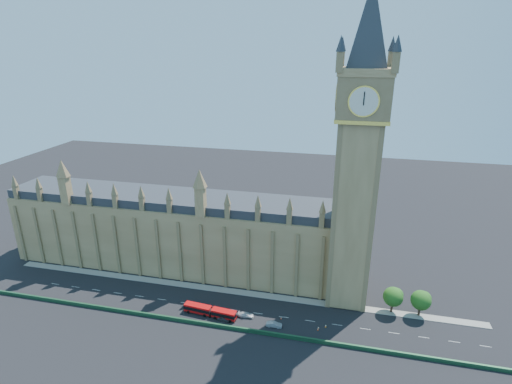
% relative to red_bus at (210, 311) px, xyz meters
% --- Properties ---
extents(ground, '(400.00, 400.00, 0.00)m').
position_rel_red_bus_xyz_m(ground, '(2.01, 4.26, -1.49)').
color(ground, black).
rests_on(ground, ground).
extents(palace_westminster, '(120.00, 20.00, 28.00)m').
position_rel_red_bus_xyz_m(palace_westminster, '(-22.99, 26.26, 12.37)').
color(palace_westminster, olive).
rests_on(palace_westminster, ground).
extents(elizabeth_tower, '(20.59, 20.59, 105.00)m').
position_rel_red_bus_xyz_m(elizabeth_tower, '(40.01, 18.25, 53.06)').
color(elizabeth_tower, olive).
rests_on(elizabeth_tower, ground).
extents(bridge_parapet, '(160.00, 0.60, 1.20)m').
position_rel_red_bus_xyz_m(bridge_parapet, '(2.01, -4.74, -0.89)').
color(bridge_parapet, '#1E4C2D').
rests_on(bridge_parapet, ground).
extents(kerb_north, '(160.00, 3.00, 0.16)m').
position_rel_red_bus_xyz_m(kerb_north, '(2.01, 13.76, -1.41)').
color(kerb_north, gray).
rests_on(kerb_north, ground).
extents(tree_east_near, '(6.00, 6.00, 8.50)m').
position_rel_red_bus_xyz_m(tree_east_near, '(54.24, 14.34, 4.15)').
color(tree_east_near, '#382619').
rests_on(tree_east_near, ground).
extents(tree_east_far, '(6.00, 6.00, 8.50)m').
position_rel_red_bus_xyz_m(tree_east_far, '(62.24, 14.34, 4.15)').
color(tree_east_far, '#382619').
rests_on(tree_east_far, ground).
extents(red_bus, '(16.84, 3.99, 2.84)m').
position_rel_red_bus_xyz_m(red_bus, '(0.00, 0.00, 0.00)').
color(red_bus, red).
rests_on(red_bus, ground).
extents(car_grey, '(3.93, 2.00, 1.28)m').
position_rel_red_bus_xyz_m(car_grey, '(4.79, -1.39, -0.85)').
color(car_grey, '#3C3E44').
rests_on(car_grey, ground).
extents(car_silver, '(4.65, 1.70, 1.52)m').
position_rel_red_bus_xyz_m(car_silver, '(19.95, -0.75, -0.73)').
color(car_silver, '#9DA0A5').
rests_on(car_silver, ground).
extents(car_white, '(4.95, 2.26, 1.41)m').
position_rel_red_bus_xyz_m(car_white, '(10.84, 1.82, -0.79)').
color(car_white, silver).
rests_on(car_white, ground).
extents(cone_a, '(0.47, 0.47, 0.63)m').
position_rel_red_bus_xyz_m(cone_a, '(21.40, 3.18, -1.18)').
color(cone_a, black).
rests_on(cone_a, ground).
extents(cone_b, '(0.56, 0.56, 0.74)m').
position_rel_red_bus_xyz_m(cone_b, '(34.74, 2.48, -1.13)').
color(cone_b, black).
rests_on(cone_b, ground).
extents(cone_c, '(0.55, 0.55, 0.69)m').
position_rel_red_bus_xyz_m(cone_c, '(32.71, 1.25, -1.15)').
color(cone_c, black).
rests_on(cone_c, ground).
extents(cone_d, '(0.52, 0.52, 0.66)m').
position_rel_red_bus_xyz_m(cone_d, '(32.62, 0.59, -1.17)').
color(cone_d, black).
rests_on(cone_d, ground).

